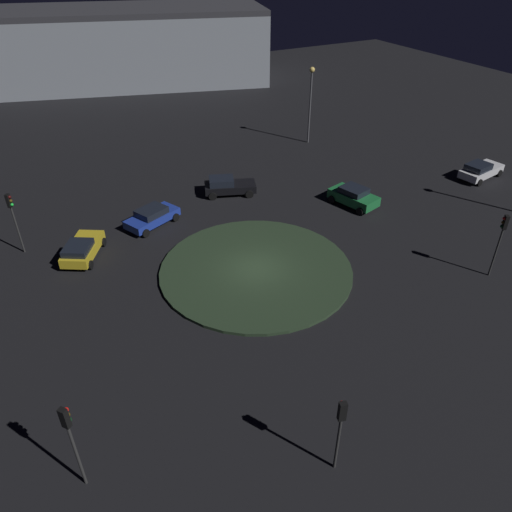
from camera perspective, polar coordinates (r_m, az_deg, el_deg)
name	(u,v)px	position (r m, az deg, el deg)	size (l,w,h in m)	color
ground_plane	(256,271)	(31.55, 0.00, -1.71)	(116.87, 116.87, 0.00)	black
roundabout_island	(256,269)	(31.49, 0.00, -1.56)	(12.34, 12.34, 0.20)	#263823
car_green	(353,196)	(39.62, 11.27, 6.84)	(4.19, 2.85, 1.50)	#1E7238
car_black	(228,186)	(40.67, -3.28, 8.16)	(3.17, 4.51, 1.47)	black
car_blue	(152,217)	(36.90, -11.99, 4.51)	(3.23, 4.43, 1.37)	#1E38A5
car_yellow	(82,249)	(34.35, -19.58, 0.79)	(4.22, 3.50, 1.36)	gold
car_white	(480,170)	(47.69, 24.65, 9.06)	(2.59, 4.62, 1.47)	white
traffic_light_southwest	(501,234)	(32.94, 26.63, 2.32)	(0.37, 0.40, 4.31)	#2D2D2D
traffic_light_northeast	(13,212)	(35.44, -26.45, 4.60)	(0.37, 0.39, 4.35)	#2D2D2D
traffic_light_west	(340,422)	(19.82, 9.78, -18.52)	(0.39, 0.35, 3.91)	#2D2D2D
traffic_light_northwest	(70,432)	(20.03, -20.80, -18.63)	(0.37, 0.39, 4.43)	#2D2D2D
streetlamp_southeast	(311,94)	(50.55, 6.38, 18.20)	(0.51, 0.51, 7.43)	#4C4C51
store_building	(125,46)	(75.77, -14.96, 22.53)	(24.39, 40.28, 9.65)	#8C939E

